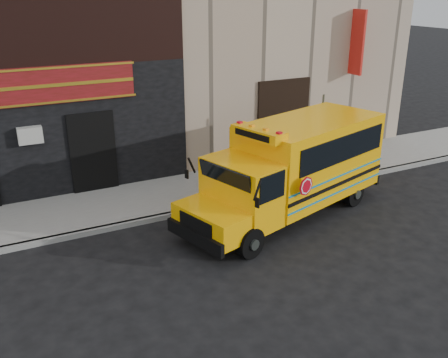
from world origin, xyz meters
TOP-DOWN VIEW (x-y plane):
  - ground at (0.00, 0.00)m, footprint 120.00×120.00m
  - curb at (0.00, 2.60)m, footprint 40.00×0.20m
  - sidewalk at (0.00, 4.10)m, footprint 40.00×3.00m
  - school_bus at (1.72, 1.30)m, footprint 7.22×4.03m
  - sign_pole at (4.05, 3.15)m, footprint 0.07×0.26m
  - bicycle at (-0.50, 1.00)m, footprint 1.77×0.52m
  - cyclist at (-0.41, 0.98)m, footprint 0.52×0.75m

SIDE VIEW (x-z plane):
  - ground at x=0.00m, z-range 0.00..0.00m
  - curb at x=0.00m, z-range 0.00..0.15m
  - sidewalk at x=0.00m, z-range 0.00..0.15m
  - bicycle at x=-0.50m, z-range 0.00..1.06m
  - cyclist at x=-0.41m, z-range 0.00..1.98m
  - school_bus at x=1.72m, z-range 0.05..2.97m
  - sign_pole at x=4.05m, z-range 0.16..3.18m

